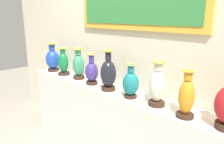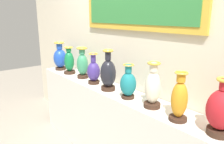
% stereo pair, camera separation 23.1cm
% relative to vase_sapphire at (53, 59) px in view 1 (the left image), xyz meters
% --- Properties ---
extents(display_shelf, '(2.69, 0.36, 0.89)m').
position_rel_vase_sapphire_xyz_m(display_shelf, '(1.16, 0.03, -0.62)').
color(display_shelf, silver).
rests_on(display_shelf, ground_plane).
extents(back_wall, '(4.98, 0.14, 3.05)m').
position_rel_vase_sapphire_xyz_m(back_wall, '(1.16, 0.27, 0.47)').
color(back_wall, beige).
rests_on(back_wall, ground_plane).
extents(vase_sapphire, '(0.19, 0.19, 0.40)m').
position_rel_vase_sapphire_xyz_m(vase_sapphire, '(0.00, 0.00, 0.00)').
color(vase_sapphire, '#382319').
rests_on(vase_sapphire, display_shelf).
extents(vase_emerald, '(0.16, 0.16, 0.37)m').
position_rel_vase_sapphire_xyz_m(vase_emerald, '(0.28, -0.00, -0.01)').
color(vase_emerald, '#382319').
rests_on(vase_emerald, display_shelf).
extents(vase_jade, '(0.14, 0.14, 0.39)m').
position_rel_vase_sapphire_xyz_m(vase_jade, '(0.58, 0.02, 0.00)').
color(vase_jade, '#382319').
rests_on(vase_jade, display_shelf).
extents(vase_indigo, '(0.15, 0.15, 0.36)m').
position_rel_vase_sapphire_xyz_m(vase_indigo, '(0.86, -0.01, -0.03)').
color(vase_indigo, '#382319').
rests_on(vase_indigo, display_shelf).
extents(vase_onyx, '(0.17, 0.17, 0.43)m').
position_rel_vase_sapphire_xyz_m(vase_onyx, '(1.15, -0.01, 0.00)').
color(vase_onyx, '#382319').
rests_on(vase_onyx, display_shelf).
extents(vase_teal, '(0.15, 0.15, 0.33)m').
position_rel_vase_sapphire_xyz_m(vase_teal, '(1.46, -0.01, -0.03)').
color(vase_teal, '#382319').
rests_on(vase_teal, display_shelf).
extents(vase_ivory, '(0.14, 0.14, 0.40)m').
position_rel_vase_sapphire_xyz_m(vase_ivory, '(1.74, 0.00, -0.00)').
color(vase_ivory, '#382319').
rests_on(vase_ivory, display_shelf).
extents(vase_amber, '(0.14, 0.14, 0.38)m').
position_rel_vase_sapphire_xyz_m(vase_amber, '(2.03, -0.03, -0.01)').
color(vase_amber, '#382319').
rests_on(vase_amber, display_shelf).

